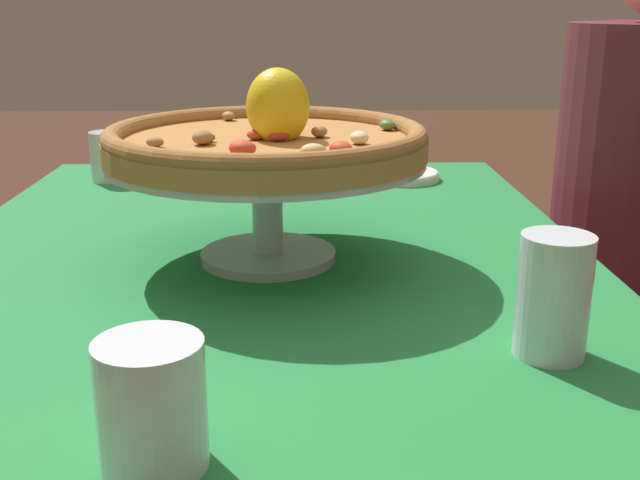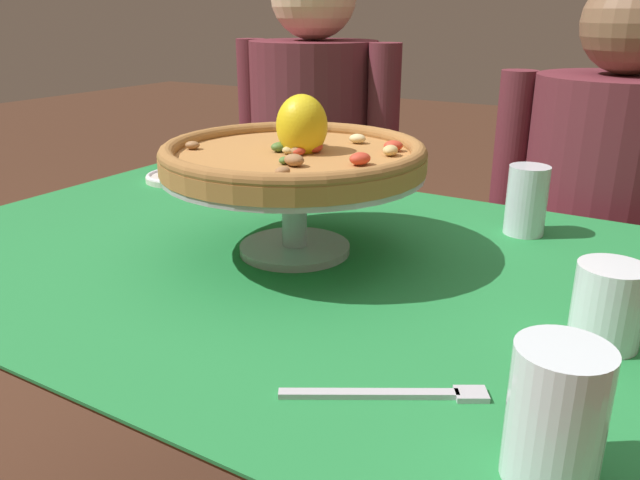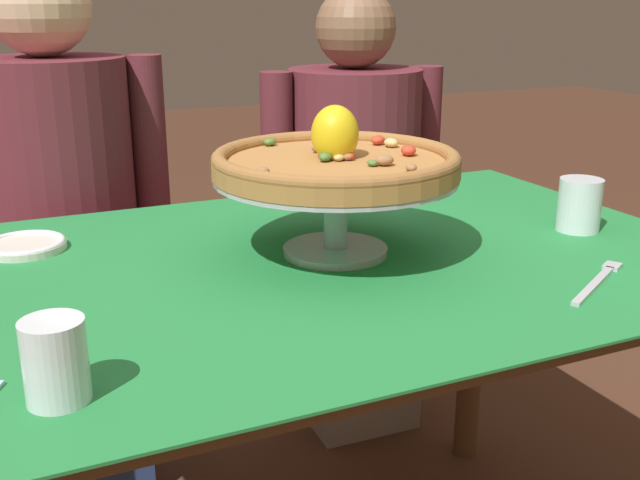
{
  "view_description": "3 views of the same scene",
  "coord_description": "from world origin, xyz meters",
  "px_view_note": "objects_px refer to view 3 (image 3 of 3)",
  "views": [
    {
      "loc": [
        0.95,
        0.06,
        1.05
      ],
      "look_at": [
        0.03,
        0.08,
        0.77
      ],
      "focal_mm": 43.39,
      "sensor_mm": 36.0,
      "label": 1
    },
    {
      "loc": [
        0.51,
        -0.77,
        1.1
      ],
      "look_at": [
        0.04,
        0.02,
        0.76
      ],
      "focal_mm": 35.42,
      "sensor_mm": 36.0,
      "label": 2
    },
    {
      "loc": [
        -0.52,
        -1.06,
        1.14
      ],
      "look_at": [
        -0.05,
        -0.03,
        0.78
      ],
      "focal_mm": 42.47,
      "sensor_mm": 36.0,
      "label": 3
    }
  ],
  "objects_px": {
    "side_plate": "(25,245)",
    "water_glass_front_left": "(56,367)",
    "dinner_fork": "(599,280)",
    "diner_left": "(65,247)",
    "water_glass_side_right": "(579,208)",
    "diner_right": "(353,223)",
    "pizza": "(335,161)",
    "pizza_stand": "(334,196)",
    "water_glass_back_right": "(402,174)"
  },
  "relations": [
    {
      "from": "water_glass_side_right",
      "to": "water_glass_front_left",
      "type": "bearing_deg",
      "value": -164.94
    },
    {
      "from": "pizza_stand",
      "to": "side_plate",
      "type": "height_order",
      "value": "pizza_stand"
    },
    {
      "from": "side_plate",
      "to": "diner_left",
      "type": "bearing_deg",
      "value": 76.82
    },
    {
      "from": "pizza",
      "to": "side_plate",
      "type": "relative_size",
      "value": 2.94
    },
    {
      "from": "water_glass_back_right",
      "to": "dinner_fork",
      "type": "bearing_deg",
      "value": -88.34
    },
    {
      "from": "diner_left",
      "to": "pizza_stand",
      "type": "bearing_deg",
      "value": -60.96
    },
    {
      "from": "side_plate",
      "to": "water_glass_front_left",
      "type": "bearing_deg",
      "value": -90.46
    },
    {
      "from": "pizza",
      "to": "water_glass_back_right",
      "type": "bearing_deg",
      "value": 43.57
    },
    {
      "from": "dinner_fork",
      "to": "diner_left",
      "type": "bearing_deg",
      "value": 125.5
    },
    {
      "from": "water_glass_front_left",
      "to": "diner_left",
      "type": "xyz_separation_m",
      "value": [
        0.1,
        0.97,
        -0.18
      ]
    },
    {
      "from": "pizza_stand",
      "to": "pizza",
      "type": "bearing_deg",
      "value": 47.45
    },
    {
      "from": "diner_left",
      "to": "pizza",
      "type": "bearing_deg",
      "value": -60.84
    },
    {
      "from": "water_glass_side_right",
      "to": "side_plate",
      "type": "xyz_separation_m",
      "value": [
        -0.93,
        0.3,
        -0.03
      ]
    },
    {
      "from": "pizza_stand",
      "to": "pizza",
      "type": "distance_m",
      "value": 0.06
    },
    {
      "from": "pizza",
      "to": "dinner_fork",
      "type": "xyz_separation_m",
      "value": [
        0.3,
        -0.28,
        -0.15
      ]
    },
    {
      "from": "diner_left",
      "to": "water_glass_front_left",
      "type": "bearing_deg",
      "value": -96.11
    },
    {
      "from": "water_glass_side_right",
      "to": "diner_right",
      "type": "height_order",
      "value": "diner_right"
    },
    {
      "from": "diner_right",
      "to": "water_glass_side_right",
      "type": "bearing_deg",
      "value": -82.67
    },
    {
      "from": "dinner_fork",
      "to": "diner_left",
      "type": "distance_m",
      "value": 1.16
    },
    {
      "from": "diner_left",
      "to": "water_glass_side_right",
      "type": "bearing_deg",
      "value": -41.01
    },
    {
      "from": "pizza_stand",
      "to": "water_glass_back_right",
      "type": "distance_m",
      "value": 0.4
    },
    {
      "from": "water_glass_side_right",
      "to": "diner_right",
      "type": "distance_m",
      "value": 0.76
    },
    {
      "from": "pizza_stand",
      "to": "water_glass_back_right",
      "type": "height_order",
      "value": "pizza_stand"
    },
    {
      "from": "pizza",
      "to": "diner_right",
      "type": "height_order",
      "value": "diner_right"
    },
    {
      "from": "water_glass_back_right",
      "to": "dinner_fork",
      "type": "relative_size",
      "value": 0.63
    },
    {
      "from": "water_glass_front_left",
      "to": "diner_right",
      "type": "height_order",
      "value": "diner_right"
    },
    {
      "from": "diner_right",
      "to": "side_plate",
      "type": "bearing_deg",
      "value": -153.07
    },
    {
      "from": "pizza",
      "to": "water_glass_side_right",
      "type": "distance_m",
      "value": 0.48
    },
    {
      "from": "dinner_fork",
      "to": "diner_right",
      "type": "distance_m",
      "value": 0.96
    },
    {
      "from": "pizza_stand",
      "to": "water_glass_back_right",
      "type": "relative_size",
      "value": 3.37
    },
    {
      "from": "pizza_stand",
      "to": "dinner_fork",
      "type": "height_order",
      "value": "pizza_stand"
    },
    {
      "from": "water_glass_back_right",
      "to": "side_plate",
      "type": "bearing_deg",
      "value": -176.85
    },
    {
      "from": "pizza",
      "to": "water_glass_front_left",
      "type": "relative_size",
      "value": 4.35
    },
    {
      "from": "water_glass_front_left",
      "to": "dinner_fork",
      "type": "xyz_separation_m",
      "value": [
        0.78,
        0.03,
        -0.04
      ]
    },
    {
      "from": "pizza",
      "to": "water_glass_back_right",
      "type": "height_order",
      "value": "pizza"
    },
    {
      "from": "water_glass_front_left",
      "to": "pizza_stand",
      "type": "bearing_deg",
      "value": 33.69
    },
    {
      "from": "water_glass_side_right",
      "to": "dinner_fork",
      "type": "relative_size",
      "value": 0.51
    },
    {
      "from": "water_glass_side_right",
      "to": "water_glass_front_left",
      "type": "xyz_separation_m",
      "value": [
        -0.93,
        -0.25,
        -0.0
      ]
    },
    {
      "from": "water_glass_side_right",
      "to": "dinner_fork",
      "type": "xyz_separation_m",
      "value": [
        -0.16,
        -0.22,
        -0.04
      ]
    },
    {
      "from": "water_glass_back_right",
      "to": "water_glass_front_left",
      "type": "distance_m",
      "value": 0.96
    },
    {
      "from": "water_glass_back_right",
      "to": "water_glass_front_left",
      "type": "bearing_deg",
      "value": -142.21
    },
    {
      "from": "pizza_stand",
      "to": "diner_right",
      "type": "distance_m",
      "value": 0.8
    },
    {
      "from": "pizza",
      "to": "side_plate",
      "type": "bearing_deg",
      "value": 153.51
    },
    {
      "from": "side_plate",
      "to": "dinner_fork",
      "type": "distance_m",
      "value": 0.93
    },
    {
      "from": "diner_left",
      "to": "diner_right",
      "type": "relative_size",
      "value": 1.06
    },
    {
      "from": "dinner_fork",
      "to": "diner_left",
      "type": "relative_size",
      "value": 0.15
    },
    {
      "from": "water_glass_back_right",
      "to": "pizza_stand",
      "type": "bearing_deg",
      "value": -136.41
    },
    {
      "from": "pizza_stand",
      "to": "water_glass_side_right",
      "type": "xyz_separation_m",
      "value": [
        0.46,
        -0.06,
        -0.06
      ]
    },
    {
      "from": "pizza_stand",
      "to": "water_glass_front_left",
      "type": "distance_m",
      "value": 0.57
    },
    {
      "from": "water_glass_front_left",
      "to": "diner_left",
      "type": "bearing_deg",
      "value": 83.89
    }
  ]
}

